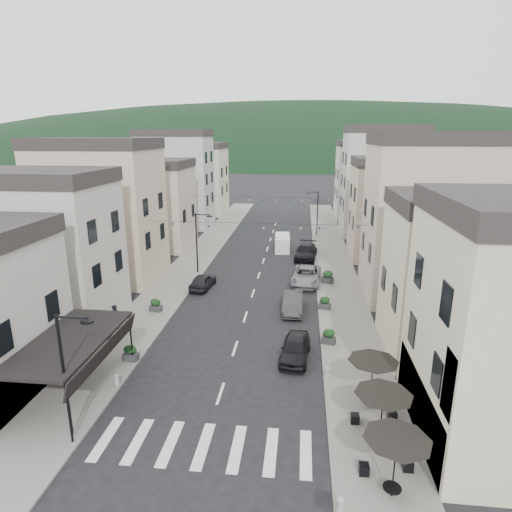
% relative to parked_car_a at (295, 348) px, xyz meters
% --- Properties ---
extents(ground, '(700.00, 700.00, 0.00)m').
position_rel_parked_car_a_xyz_m(ground, '(-3.87, -10.12, -0.70)').
color(ground, black).
rests_on(ground, ground).
extents(sidewalk_left, '(4.00, 76.00, 0.12)m').
position_rel_parked_car_a_xyz_m(sidewalk_left, '(-11.37, 21.88, -0.64)').
color(sidewalk_left, slate).
rests_on(sidewalk_left, ground).
extents(sidewalk_right, '(4.00, 76.00, 0.12)m').
position_rel_parked_car_a_xyz_m(sidewalk_right, '(3.63, 21.88, -0.64)').
color(sidewalk_right, slate).
rests_on(sidewalk_right, ground).
extents(hill_backdrop, '(640.00, 360.00, 70.00)m').
position_rel_parked_car_a_xyz_m(hill_backdrop, '(-3.87, 289.88, -0.70)').
color(hill_backdrop, black).
rests_on(hill_backdrop, ground).
extents(boutique_awning, '(3.77, 7.50, 3.28)m').
position_rel_parked_car_a_xyz_m(boutique_awning, '(-11.11, -5.12, 2.42)').
color(boutique_awning, black).
rests_on(boutique_awning, ground).
extents(buildings_row_left, '(10.20, 54.16, 14.00)m').
position_rel_parked_car_a_xyz_m(buildings_row_left, '(-18.37, 27.63, 5.42)').
color(buildings_row_left, '#BAB5AA').
rests_on(buildings_row_left, ground).
extents(buildings_row_right, '(10.20, 54.16, 14.50)m').
position_rel_parked_car_a_xyz_m(buildings_row_right, '(10.63, 26.48, 5.62)').
color(buildings_row_right, beige).
rests_on(buildings_row_right, ground).
extents(cafe_terrace, '(2.50, 8.10, 2.53)m').
position_rel_parked_car_a_xyz_m(cafe_terrace, '(3.83, -7.32, 1.66)').
color(cafe_terrace, black).
rests_on(cafe_terrace, ground).
extents(streetlamp_left_near, '(1.70, 0.56, 6.00)m').
position_rel_parked_car_a_xyz_m(streetlamp_left_near, '(-9.69, -8.12, 3.00)').
color(streetlamp_left_near, black).
rests_on(streetlamp_left_near, ground).
extents(streetlamp_left_far, '(1.70, 0.56, 6.00)m').
position_rel_parked_car_a_xyz_m(streetlamp_left_far, '(-9.69, 15.88, 3.00)').
color(streetlamp_left_far, black).
rests_on(streetlamp_left_far, ground).
extents(streetlamp_right_far, '(1.70, 0.56, 6.00)m').
position_rel_parked_car_a_xyz_m(streetlamp_right_far, '(1.96, 33.88, 3.00)').
color(streetlamp_right_far, black).
rests_on(streetlamp_right_far, ground).
extents(bollards, '(11.66, 10.26, 0.60)m').
position_rel_parked_car_a_xyz_m(bollards, '(-3.87, -4.62, -0.28)').
color(bollards, gray).
rests_on(bollards, ground).
extents(bunting_near, '(19.00, 0.28, 0.62)m').
position_rel_parked_car_a_xyz_m(bunting_near, '(-3.87, 11.88, 4.96)').
color(bunting_near, black).
rests_on(bunting_near, ground).
extents(bunting_far, '(19.00, 0.28, 0.62)m').
position_rel_parked_car_a_xyz_m(bunting_far, '(-3.87, 27.88, 4.96)').
color(bunting_far, black).
rests_on(bunting_far, ground).
extents(parked_car_a, '(2.05, 4.24, 1.40)m').
position_rel_parked_car_a_xyz_m(parked_car_a, '(0.00, 0.00, 0.00)').
color(parked_car_a, black).
rests_on(parked_car_a, ground).
extents(parked_car_b, '(1.50, 4.29, 1.41)m').
position_rel_parked_car_a_xyz_m(parked_car_b, '(-0.35, 7.35, 0.01)').
color(parked_car_b, '#2E2E30').
rests_on(parked_car_b, ground).
extents(parked_car_c, '(2.94, 5.62, 1.51)m').
position_rel_parked_car_a_xyz_m(parked_car_c, '(0.73, 14.01, 0.06)').
color(parked_car_c, gray).
rests_on(parked_car_c, ground).
extents(parked_car_d, '(2.73, 5.67, 1.59)m').
position_rel_parked_car_a_xyz_m(parked_car_d, '(0.73, 22.07, 0.10)').
color(parked_car_d, black).
rests_on(parked_car_d, ground).
extents(parked_car_e, '(1.99, 4.05, 1.33)m').
position_rel_parked_car_a_xyz_m(parked_car_e, '(-8.47, 11.69, -0.03)').
color(parked_car_e, black).
rests_on(parked_car_e, ground).
extents(delivery_van, '(1.91, 4.33, 2.03)m').
position_rel_parked_car_a_xyz_m(delivery_van, '(-2.06, 25.57, 0.30)').
color(delivery_van, white).
rests_on(delivery_van, ground).
extents(pedestrian_a, '(0.67, 0.53, 1.62)m').
position_rel_parked_car_a_xyz_m(pedestrian_a, '(-11.79, -0.00, 0.23)').
color(pedestrian_a, black).
rests_on(pedestrian_a, sidewalk_left).
extents(pedestrian_b, '(1.01, 0.91, 1.71)m').
position_rel_parked_car_a_xyz_m(pedestrian_b, '(-12.61, 2.70, 0.28)').
color(pedestrian_b, '#25212C').
rests_on(pedestrian_b, sidewalk_left).
extents(planter_la, '(0.95, 0.60, 1.00)m').
position_rel_parked_car_a_xyz_m(planter_la, '(-9.87, -1.46, -0.09)').
color(planter_la, '#323235').
rests_on(planter_la, sidewalk_left).
extents(planter_lb, '(0.97, 0.61, 1.02)m').
position_rel_parked_car_a_xyz_m(planter_lb, '(-10.84, 5.94, -0.08)').
color(planter_lb, '#303133').
rests_on(planter_lb, sidewalk_left).
extents(planter_ra, '(0.99, 0.71, 1.00)m').
position_rel_parked_car_a_xyz_m(planter_ra, '(2.13, 2.03, -0.09)').
color(planter_ra, '#2C2B2E').
rests_on(planter_ra, sidewalk_right).
extents(planter_rb, '(1.00, 0.72, 1.01)m').
position_rel_parked_car_a_xyz_m(planter_rb, '(2.13, 7.83, -0.09)').
color(planter_rb, '#2F3032').
rests_on(planter_rb, sidewalk_right).
extents(planter_rc, '(1.16, 0.82, 1.18)m').
position_rel_parked_car_a_xyz_m(planter_rc, '(2.68, 14.02, -0.00)').
color(planter_rc, '#2A2A2D').
rests_on(planter_rc, sidewalk_right).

